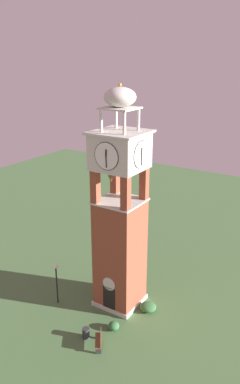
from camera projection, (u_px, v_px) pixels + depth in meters
The scene contains 7 objects.
ground at pixel (120, 301), 30.87m from camera, with size 80.00×80.00×0.00m, color #476B3D.
clock_tower at pixel (120, 222), 28.44m from camera, with size 3.76×3.76×17.38m.
park_bench at pixel (99, 340), 25.92m from camera, with size 1.28×1.56×0.95m.
lamp_post at pixel (56, 276), 29.91m from camera, with size 0.36×0.36×3.58m.
trash_bin at pixel (86, 333), 26.73m from camera, with size 0.52×0.52×0.80m, color #2D2D33.
shrub_near_entry at pixel (114, 326), 27.58m from camera, with size 0.83×0.83×0.61m, color #336638.
shrub_left_of_tower at pixel (148, 307), 29.66m from camera, with size 1.30×1.30×0.64m, color #336638.
Camera 1 is at (14.01, -21.90, 18.93)m, focal length 34.96 mm.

